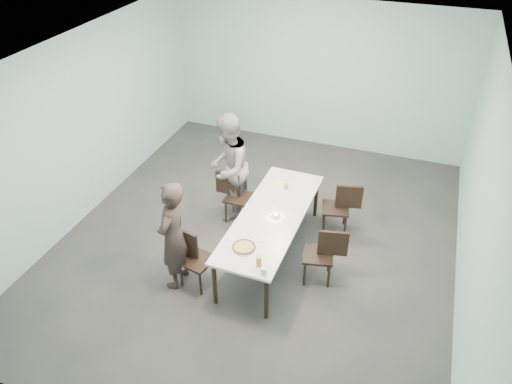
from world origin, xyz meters
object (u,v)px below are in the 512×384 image
(tealight, at_px, (276,216))
(side_plate, at_px, (262,239))
(water_tumbler, at_px, (264,271))
(table, at_px, (271,218))
(chair_near_right, at_px, (324,252))
(chair_near_left, at_px, (192,254))
(diner_far, at_px, (228,167))
(chair_far_right, at_px, (341,205))
(chair_far_left, at_px, (234,193))
(beer_glass, at_px, (259,261))
(pizza, at_px, (244,247))
(amber_tumbler, at_px, (286,187))
(diner_near, at_px, (173,236))

(tealight, bearing_deg, side_plate, -92.69)
(water_tumbler, relative_size, tealight, 1.61)
(table, distance_m, chair_near_right, 0.92)
(chair_near_left, relative_size, diner_far, 0.48)
(chair_near_left, distance_m, chair_far_right, 2.54)
(chair_far_left, distance_m, beer_glass, 2.09)
(pizza, relative_size, amber_tumbler, 4.25)
(water_tumbler, bearing_deg, chair_near_right, 58.96)
(chair_far_left, distance_m, amber_tumbler, 0.91)
(chair_near_right, bearing_deg, tealight, -27.66)
(table, bearing_deg, side_plate, -84.92)
(chair_near_right, distance_m, water_tumbler, 1.15)
(diner_far, xyz_separation_m, pizza, (0.89, -1.61, -0.15))
(table, height_order, amber_tumbler, amber_tumbler)
(pizza, xyz_separation_m, side_plate, (0.16, 0.26, -0.01))
(diner_near, distance_m, beer_glass, 1.26)
(chair_near_right, relative_size, amber_tumbler, 10.88)
(chair_far_right, bearing_deg, chair_far_left, -4.07)
(diner_near, distance_m, amber_tumbler, 2.05)
(chair_far_left, bearing_deg, chair_near_right, -27.89)
(side_plate, bearing_deg, chair_near_left, -158.14)
(tealight, bearing_deg, amber_tumbler, 95.88)
(chair_far_left, relative_size, side_plate, 4.83)
(diner_far, distance_m, water_tumbler, 2.38)
(chair_near_left, distance_m, chair_near_right, 1.85)
(beer_glass, relative_size, tealight, 2.68)
(chair_far_right, relative_size, diner_far, 0.48)
(chair_near_left, relative_size, chair_far_left, 1.00)
(table, relative_size, chair_near_left, 3.01)
(chair_near_right, relative_size, tealight, 15.54)
(pizza, bearing_deg, diner_near, -169.25)
(chair_near_right, bearing_deg, chair_far_right, -101.49)
(table, distance_m, side_plate, 0.57)
(chair_near_left, height_order, amber_tumbler, chair_near_left)
(diner_near, height_order, diner_far, diner_far)
(chair_near_left, xyz_separation_m, beer_glass, (1.04, -0.16, 0.32))
(tealight, bearing_deg, chair_near_right, -15.66)
(chair_near_right, height_order, water_tumbler, chair_near_right)
(water_tumbler, bearing_deg, table, 103.85)
(pizza, height_order, tealight, tealight)
(chair_far_right, relative_size, water_tumbler, 9.67)
(tealight, xyz_separation_m, amber_tumbler, (-0.08, 0.77, 0.02))
(diner_near, xyz_separation_m, side_plate, (1.12, 0.44, -0.08))
(chair_near_left, xyz_separation_m, diner_far, (-0.16, 1.71, 0.41))
(chair_near_right, distance_m, amber_tumbler, 1.35)
(diner_far, relative_size, side_plate, 10.17)
(amber_tumbler, bearing_deg, chair_far_right, 13.41)
(chair_far_right, bearing_deg, diner_near, 32.77)
(chair_near_left, relative_size, chair_far_right, 1.00)
(pizza, relative_size, water_tumbler, 3.78)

